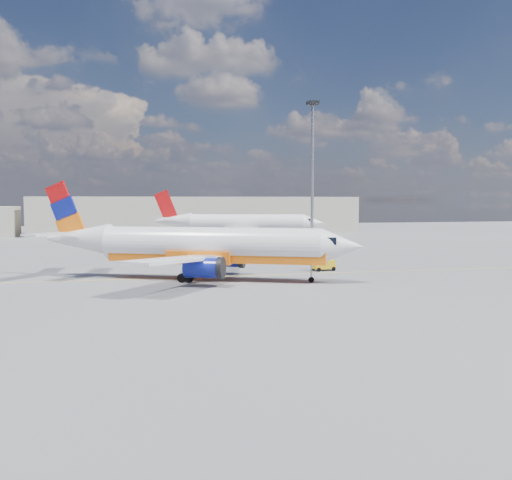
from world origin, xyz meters
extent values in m
plane|color=#5A5A5F|center=(0.00, 0.00, 0.00)|extent=(240.00, 240.00, 0.00)
cube|color=yellow|center=(0.00, 3.00, 0.01)|extent=(70.00, 0.15, 0.01)
cube|color=beige|center=(5.00, 75.00, 4.00)|extent=(70.00, 14.00, 8.00)
cylinder|color=white|center=(-3.44, 0.90, 3.27)|extent=(19.50, 11.08, 3.09)
cone|color=white|center=(7.32, -3.98, 3.27)|extent=(4.59, 4.32, 3.09)
cone|color=white|center=(-15.45, 6.34, 3.59)|extent=(7.01, 5.30, 2.94)
cube|color=black|center=(6.16, -3.46, 3.77)|extent=(2.27, 2.54, 0.64)
cube|color=orange|center=(-3.03, 0.71, 2.23)|extent=(19.27, 10.58, 1.09)
cube|color=white|center=(-2.06, 7.26, 2.46)|extent=(4.83, 11.26, 0.73)
cube|color=white|center=(-7.31, -4.34, 2.46)|extent=(9.06, 10.36, 0.73)
cylinder|color=navy|center=(-1.34, 4.44, 1.59)|extent=(3.70, 2.93, 1.73)
cylinder|color=navy|center=(-4.72, -3.02, 1.59)|extent=(3.70, 2.93, 1.73)
cylinder|color=black|center=(-0.01, 3.84, 1.59)|extent=(1.20, 1.93, 1.91)
cylinder|color=black|center=(-3.39, -3.62, 1.59)|extent=(1.20, 1.93, 1.91)
cube|color=orange|center=(-16.70, 6.91, 6.37)|extent=(4.00, 2.01, 5.68)
cube|color=white|center=(-15.49, 9.56, 4.18)|extent=(2.49, 4.74, 0.16)
cube|color=white|center=(-17.90, 4.25, 4.18)|extent=(4.54, 4.71, 0.16)
cylinder|color=gray|center=(4.84, -2.86, 1.14)|extent=(0.22, 0.22, 1.91)
cylinder|color=black|center=(4.84, -2.86, 0.25)|extent=(0.55, 0.41, 0.51)
cylinder|color=black|center=(-4.20, 3.64, 0.41)|extent=(0.89, 0.65, 0.82)
cylinder|color=black|center=(-6.00, -0.34, 0.41)|extent=(0.89, 0.65, 0.82)
cylinder|color=white|center=(10.13, 48.02, 3.26)|extent=(19.98, 8.77, 3.08)
cone|color=white|center=(21.41, 44.58, 3.26)|extent=(4.37, 4.01, 3.08)
cone|color=white|center=(-2.45, 51.85, 3.58)|extent=(6.93, 4.65, 2.93)
cube|color=black|center=(20.19, 44.95, 3.76)|extent=(2.08, 2.44, 0.63)
cube|color=white|center=(10.56, 47.89, 2.22)|extent=(19.83, 8.25, 1.09)
cube|color=white|center=(10.68, 54.49, 2.45)|extent=(3.46, 11.02, 0.73)
cube|color=white|center=(6.98, 42.34, 2.45)|extent=(8.09, 10.83, 0.73)
cylinder|color=white|center=(11.75, 51.79, 1.59)|extent=(3.63, 2.60, 1.72)
cylinder|color=white|center=(9.37, 43.98, 1.59)|extent=(3.63, 2.60, 1.72)
cylinder|color=black|center=(13.14, 51.37, 1.59)|extent=(0.99, 1.95, 1.90)
cylinder|color=black|center=(10.76, 43.56, 1.59)|extent=(0.99, 1.95, 1.90)
cube|color=#B90E10|center=(-3.75, 52.25, 6.35)|extent=(4.15, 1.50, 5.66)
cube|color=white|center=(-2.91, 55.03, 4.17)|extent=(2.08, 4.57, 0.16)
cube|color=white|center=(-4.60, 49.47, 4.17)|extent=(4.23, 4.86, 0.16)
cylinder|color=gray|center=(18.80, 45.37, 1.13)|extent=(0.20, 0.20, 1.90)
cylinder|color=black|center=(18.80, 45.37, 0.25)|extent=(0.55, 0.36, 0.51)
cylinder|color=black|center=(9.03, 50.63, 0.41)|extent=(0.88, 0.57, 0.82)
cylinder|color=black|center=(7.76, 46.47, 0.41)|extent=(0.88, 0.57, 0.82)
cylinder|color=black|center=(7.85, 5.42, 0.22)|extent=(0.45, 0.24, 0.43)
cylinder|color=black|center=(8.06, 4.23, 0.22)|extent=(0.45, 0.24, 0.43)
cylinder|color=black|center=(9.55, 5.71, 0.22)|extent=(0.45, 0.24, 0.43)
cylinder|color=black|center=(9.76, 4.52, 0.22)|extent=(0.45, 0.24, 0.43)
cube|color=gold|center=(8.81, 4.97, 0.65)|extent=(2.42, 1.57, 0.86)
cube|color=black|center=(8.38, 4.90, 1.34)|extent=(1.20, 1.20, 0.52)
cube|color=white|center=(-4.54, 1.43, 0.02)|extent=(0.38, 0.38, 0.04)
cone|color=#FF650A|center=(-4.54, 1.43, 0.28)|extent=(0.32, 0.32, 0.49)
cylinder|color=gray|center=(17.22, 33.34, 10.88)|extent=(0.48, 0.48, 21.76)
cube|color=black|center=(17.22, 33.34, 22.08)|extent=(1.63, 1.63, 0.54)
camera|label=1|loc=(-11.35, -50.37, 7.27)|focal=40.00mm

